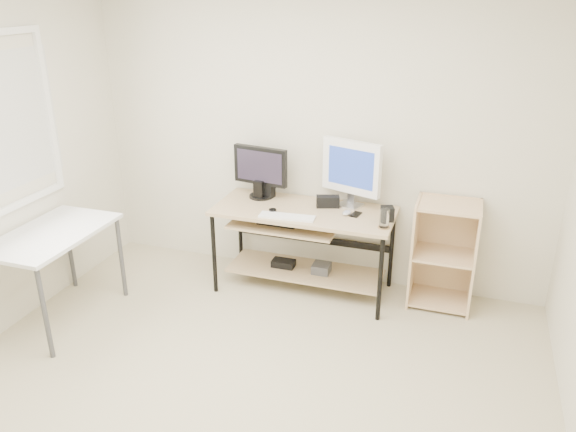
# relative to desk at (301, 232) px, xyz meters

# --- Properties ---
(room) EXTENTS (4.01, 4.01, 2.62)m
(room) POSITION_rel_desk_xyz_m (-0.11, -1.62, 0.78)
(room) COLOR #BCB190
(room) RESTS_ON ground
(desk) EXTENTS (1.50, 0.65, 0.75)m
(desk) POSITION_rel_desk_xyz_m (0.00, 0.00, 0.00)
(desk) COLOR tan
(desk) RESTS_ON ground
(side_table) EXTENTS (0.60, 1.00, 0.75)m
(side_table) POSITION_rel_desk_xyz_m (-1.65, -1.06, 0.13)
(side_table) COLOR white
(side_table) RESTS_ON ground
(shelf_unit) EXTENTS (0.50, 0.40, 0.90)m
(shelf_unit) POSITION_rel_desk_xyz_m (1.18, 0.16, -0.09)
(shelf_unit) COLOR beige
(shelf_unit) RESTS_ON ground
(black_monitor) EXTENTS (0.50, 0.21, 0.45)m
(black_monitor) POSITION_rel_desk_xyz_m (-0.42, 0.15, 0.47)
(black_monitor) COLOR black
(black_monitor) RESTS_ON desk
(white_imac) EXTENTS (0.52, 0.22, 0.57)m
(white_imac) POSITION_rel_desk_xyz_m (0.37, 0.19, 0.54)
(white_imac) COLOR silver
(white_imac) RESTS_ON desk
(keyboard) EXTENTS (0.46, 0.16, 0.02)m
(keyboard) POSITION_rel_desk_xyz_m (-0.05, -0.22, 0.22)
(keyboard) COLOR white
(keyboard) RESTS_ON desk
(mouse) EXTENTS (0.09, 0.12, 0.04)m
(mouse) POSITION_rel_desk_xyz_m (0.39, -0.01, 0.23)
(mouse) COLOR #B5B5BA
(mouse) RESTS_ON desk
(center_speaker) EXTENTS (0.21, 0.14, 0.10)m
(center_speaker) POSITION_rel_desk_xyz_m (0.20, 0.11, 0.26)
(center_speaker) COLOR black
(center_speaker) RESTS_ON desk
(speaker_left) EXTENTS (0.12, 0.12, 0.20)m
(speaker_left) POSITION_rel_desk_xyz_m (-0.35, 0.17, 0.32)
(speaker_left) COLOR black
(speaker_left) RESTS_ON desk
(speaker_right) EXTENTS (0.12, 0.12, 0.11)m
(speaker_right) POSITION_rel_desk_xyz_m (0.72, -0.02, 0.27)
(speaker_right) COLOR black
(speaker_right) RESTS_ON desk
(audio_controller) EXTENTS (0.08, 0.05, 0.17)m
(audio_controller) POSITION_rel_desk_xyz_m (-0.42, 0.10, 0.29)
(audio_controller) COLOR black
(audio_controller) RESTS_ON desk
(volume_puck) EXTENTS (0.08, 0.08, 0.03)m
(volume_puck) POSITION_rel_desk_xyz_m (-0.20, -0.15, 0.22)
(volume_puck) COLOR black
(volume_puck) RESTS_ON desk
(smartphone) EXTENTS (0.09, 0.13, 0.01)m
(smartphone) POSITION_rel_desk_xyz_m (0.46, 0.01, 0.22)
(smartphone) COLOR black
(smartphone) RESTS_ON desk
(coaster) EXTENTS (0.10, 0.10, 0.01)m
(coaster) POSITION_rel_desk_xyz_m (0.72, -0.18, 0.21)
(coaster) COLOR olive
(coaster) RESTS_ON desk
(drinking_glass) EXTENTS (0.08, 0.08, 0.15)m
(drinking_glass) POSITION_rel_desk_xyz_m (0.72, -0.18, 0.29)
(drinking_glass) COLOR white
(drinking_glass) RESTS_ON coaster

